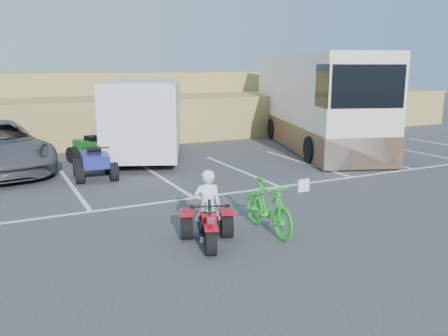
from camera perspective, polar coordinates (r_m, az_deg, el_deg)
name	(u,v)px	position (r m, az deg, el deg)	size (l,w,h in m)	color
ground	(236,225)	(10.56, 1.50, -6.81)	(100.00, 100.00, 0.00)	#363639
parking_stripes	(199,181)	(14.44, -3.03, -1.59)	(28.00, 5.16, 0.01)	white
grass_embankment	(92,107)	(24.83, -15.60, 7.07)	(40.00, 8.50, 3.10)	olive
red_trike_atv	(208,245)	(9.40, -1.88, -9.27)	(1.08, 1.44, 0.94)	#A10915
rider	(208,207)	(9.30, -1.99, -4.67)	(0.54, 0.36, 1.49)	white
green_dirt_bike	(268,207)	(9.96, 5.30, -4.64)	(0.53, 1.87, 1.13)	#14BF19
cargo_trailer	(146,116)	(18.28, -9.42, 6.14)	(4.66, 6.69, 2.90)	silver
rv_motorhome	(314,107)	(21.16, 10.78, 7.19)	(6.07, 11.06, 3.87)	silver
quad_atv_blue	(96,178)	(15.35, -15.18, -1.20)	(1.24, 1.67, 1.09)	navy
quad_atv_green	(94,163)	(17.87, -15.33, 0.64)	(1.26, 1.68, 1.10)	#155F19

